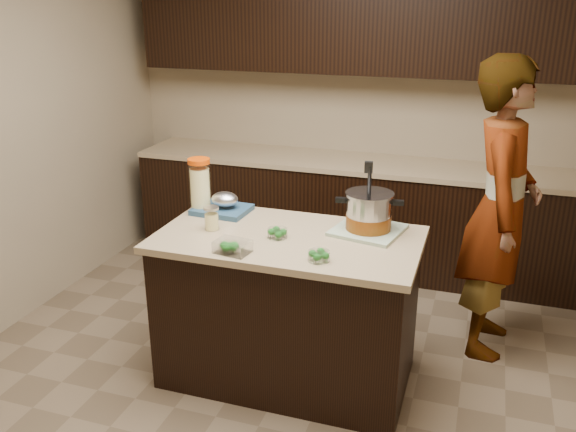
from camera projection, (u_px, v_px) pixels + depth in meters
name	position (u px, v px, depth m)	size (l,w,h in m)	color
ground_plane	(288.00, 374.00, 3.69)	(4.00, 4.00, 0.00)	brown
room_shell	(288.00, 88.00, 3.09)	(4.04, 4.04, 2.72)	tan
back_cabinets	(356.00, 155.00, 4.91)	(3.60, 0.63, 2.33)	black
island	(288.00, 308.00, 3.53)	(1.46, 0.81, 0.90)	black
dish_towel	(368.00, 230.00, 3.44)	(0.36, 0.36, 0.02)	#588156
stock_pot	(369.00, 214.00, 3.40)	(0.38, 0.31, 0.38)	#B7B7BC
lemonade_pitcher	(200.00, 187.00, 3.71)	(0.16, 0.16, 0.33)	#F9EE98
mason_jar	(212.00, 219.00, 3.45)	(0.09, 0.09, 0.14)	#F9EE98
broccoli_tub_left	(277.00, 234.00, 3.35)	(0.13, 0.13, 0.05)	silver
broccoli_tub_right	(319.00, 256.00, 3.06)	(0.14, 0.14, 0.05)	silver
broccoli_tub_rect	(233.00, 247.00, 3.16)	(0.19, 0.15, 0.06)	silver
blue_tray	(223.00, 206.00, 3.73)	(0.34, 0.28, 0.12)	navy
person	(500.00, 210.00, 3.70)	(0.68, 0.44, 1.85)	gray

